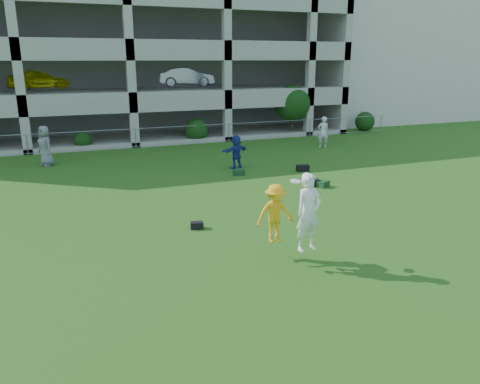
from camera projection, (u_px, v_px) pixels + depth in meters
name	position (u px, v px, depth m)	size (l,w,h in m)	color
ground	(268.00, 281.00, 11.36)	(100.00, 100.00, 0.00)	#235114
stucco_building	(367.00, 61.00, 43.16)	(16.00, 14.00, 10.00)	beige
bystander_c	(45.00, 146.00, 23.34)	(0.98, 0.64, 2.01)	slate
bystander_d	(236.00, 152.00, 22.88)	(1.52, 0.48, 1.64)	navy
bystander_e	(323.00, 132.00, 28.20)	(0.68, 0.45, 1.87)	silver
bag_black_b	(197.00, 225.00, 14.82)	(0.40, 0.25, 0.22)	black
bag_green_c	(323.00, 184.00, 19.64)	(0.50, 0.35, 0.26)	#163613
crate_d	(315.00, 183.00, 19.75)	(0.35, 0.35, 0.30)	black
bag_black_e	(303.00, 168.00, 22.41)	(0.60, 0.30, 0.30)	black
bag_green_g	(239.00, 172.00, 21.64)	(0.50, 0.30, 0.25)	#163714
frisbee_contest	(289.00, 213.00, 12.03)	(1.44, 1.46, 2.03)	#F9A816
parking_garage	(111.00, 47.00, 34.49)	(30.00, 14.00, 12.00)	#9E998C
fence	(136.00, 138.00, 28.19)	(36.06, 0.06, 1.20)	gray
shrub_row	(205.00, 118.00, 30.19)	(34.38, 2.52, 3.50)	#163D11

